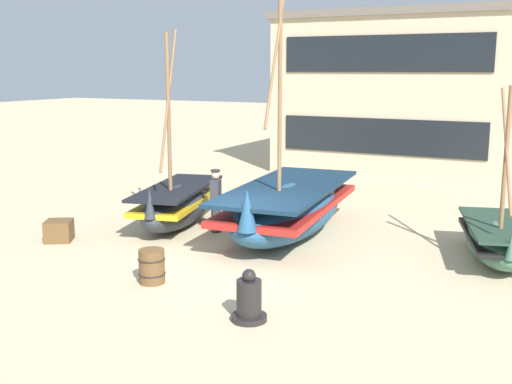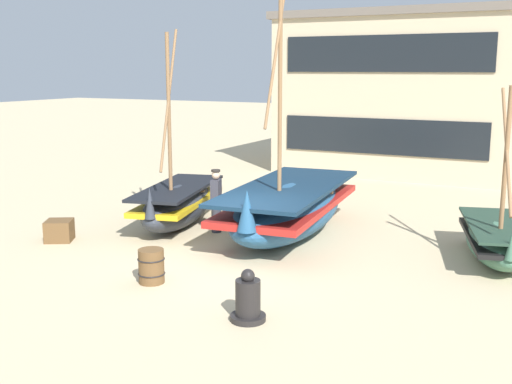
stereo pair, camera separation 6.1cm
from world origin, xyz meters
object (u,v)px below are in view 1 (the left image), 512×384
(fisherman_by_hull, at_px, (216,202))
(cargo_crate, at_px, (59,231))
(fishing_boat_far_right, at_px, (496,240))
(capstan_winch, at_px, (249,300))
(fishing_boat_near_left, at_px, (177,204))
(harbor_building_main, at_px, (404,92))
(wooden_barrel, at_px, (152,266))
(fishing_boat_centre_large, at_px, (288,208))

(fisherman_by_hull, bearing_deg, cargo_crate, -140.57)
(fishing_boat_far_right, bearing_deg, capstan_winch, -121.27)
(fishing_boat_near_left, distance_m, harbor_building_main, 13.51)
(fishing_boat_far_right, xyz_separation_m, fisherman_by_hull, (-6.91, -0.69, 0.34))
(capstan_winch, xyz_separation_m, harbor_building_main, (-1.85, 17.90, 2.91))
(wooden_barrel, bearing_deg, capstan_winch, -17.41)
(fishing_boat_centre_large, distance_m, fisherman_by_hull, 1.92)
(fishing_boat_near_left, bearing_deg, fishing_boat_far_right, 4.07)
(fishing_boat_far_right, relative_size, fisherman_by_hull, 2.33)
(cargo_crate, bearing_deg, capstan_winch, -19.51)
(fishing_boat_centre_large, bearing_deg, cargo_crate, -147.29)
(wooden_barrel, distance_m, cargo_crate, 4.24)
(fishing_boat_near_left, bearing_deg, fishing_boat_centre_large, 9.25)
(fisherman_by_hull, xyz_separation_m, wooden_barrel, (0.87, -4.06, -0.48))
(fishing_boat_near_left, distance_m, fisherman_by_hull, 1.31)
(wooden_barrel, height_order, harbor_building_main, harbor_building_main)
(fishing_boat_centre_large, relative_size, cargo_crate, 12.32)
(fishing_boat_far_right, distance_m, capstan_winch, 6.52)
(wooden_barrel, relative_size, harbor_building_main, 0.07)
(fishing_boat_centre_large, bearing_deg, wooden_barrel, -101.41)
(fisherman_by_hull, bearing_deg, fishing_boat_near_left, 175.44)
(fishing_boat_far_right, bearing_deg, cargo_crate, -162.10)
(fishing_boat_centre_large, bearing_deg, harbor_building_main, 90.68)
(fishing_boat_centre_large, relative_size, harbor_building_main, 0.80)
(fishing_boat_far_right, height_order, cargo_crate, fishing_boat_far_right)
(fishing_boat_far_right, relative_size, harbor_building_main, 0.40)
(fishing_boat_far_right, relative_size, wooden_barrel, 5.62)
(wooden_barrel, bearing_deg, fishing_boat_near_left, 117.46)
(fishing_boat_near_left, distance_m, fishing_boat_centre_large, 3.15)
(cargo_crate, relative_size, harbor_building_main, 0.07)
(capstan_winch, height_order, harbor_building_main, harbor_building_main)
(fisherman_by_hull, distance_m, cargo_crate, 4.04)
(cargo_crate, bearing_deg, fishing_boat_centre_large, 32.71)
(wooden_barrel, bearing_deg, cargo_crate, 159.12)
(capstan_winch, bearing_deg, wooden_barrel, 162.59)
(harbor_building_main, bearing_deg, cargo_crate, -107.01)
(fishing_boat_far_right, xyz_separation_m, cargo_crate, (-10.00, -3.23, -0.22))
(fishing_boat_far_right, height_order, harbor_building_main, harbor_building_main)
(fishing_boat_near_left, xyz_separation_m, fishing_boat_centre_large, (3.10, 0.51, 0.11))
(fishing_boat_centre_large, xyz_separation_m, cargo_crate, (-4.91, -3.15, -0.47))
(capstan_winch, bearing_deg, harbor_building_main, 95.91)
(fishing_boat_near_left, bearing_deg, fisherman_by_hull, -4.56)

